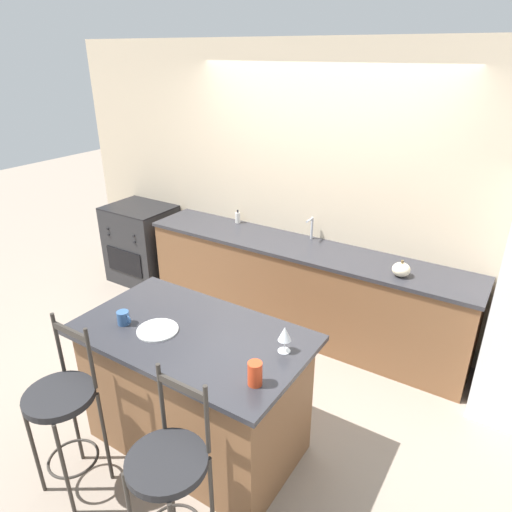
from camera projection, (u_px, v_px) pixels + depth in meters
The scene contains 14 objects.
ground_plane at pixel (281, 344), 4.40m from camera, with size 18.00×18.00×0.00m, color gray.
wall_back at pixel (318, 193), 4.34m from camera, with size 6.00×0.07×2.70m.
back_counter at pixel (300, 288), 4.48m from camera, with size 3.26×0.62×0.91m.
sink_faucet at pixel (311, 226), 4.38m from camera, with size 0.02×0.13×0.22m.
kitchen_island at pixel (195, 389), 3.12m from camera, with size 1.54×0.89×0.94m.
oven_range at pixel (143, 244), 5.48m from camera, with size 0.75×0.64×0.93m.
bar_stool_near at pixel (64, 410), 2.74m from camera, with size 0.41×0.41×1.17m.
bar_stool_far at pixel (170, 477), 2.31m from camera, with size 0.41×0.41×1.17m.
dinner_plate at pixel (158, 330), 2.94m from camera, with size 0.27×0.27×0.02m.
wine_glass at pixel (285, 334), 2.70m from camera, with size 0.08×0.08×0.17m.
coffee_mug at pixel (124, 318), 3.00m from camera, with size 0.11×0.08×0.09m.
tumbler_cup at pixel (255, 374), 2.45m from camera, with size 0.08×0.08×0.14m.
pumpkin_decoration at pixel (401, 269), 3.70m from camera, with size 0.15×0.15×0.14m.
soap_bottle at pixel (238, 217), 4.83m from camera, with size 0.05×0.05×0.14m.
Camera 1 is at (1.75, -3.22, 2.60)m, focal length 32.00 mm.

